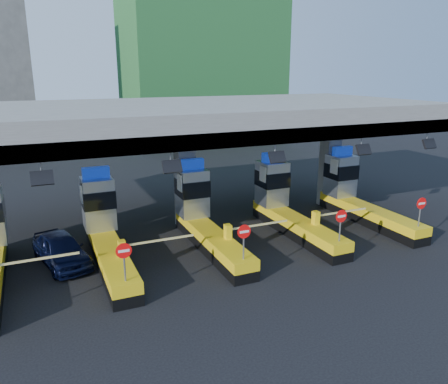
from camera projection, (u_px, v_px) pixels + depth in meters
name	position (u px, v px, depth m)	size (l,w,h in m)	color
ground	(205.00, 243.00, 22.87)	(120.00, 120.00, 0.00)	black
toll_canopy	(184.00, 120.00, 23.75)	(28.00, 12.09, 7.00)	slate
toll_lane_left	(104.00, 230.00, 20.81)	(4.43, 8.00, 4.16)	black
toll_lane_center	(202.00, 216.00, 22.74)	(4.43, 8.00, 4.16)	black
toll_lane_right	(285.00, 205.00, 24.67)	(4.43, 8.00, 4.16)	black
toll_lane_far_right	(355.00, 195.00, 26.60)	(4.43, 8.00, 4.16)	black
bg_building_scaffold	(200.00, 25.00, 51.98)	(18.00, 12.00, 28.00)	#1E5926
van	(61.00, 249.00, 20.19)	(1.74, 4.33, 1.48)	black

